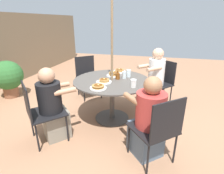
# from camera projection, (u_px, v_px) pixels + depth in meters

# --- Properties ---
(ground_plane) EXTENTS (12.00, 12.00, 0.00)m
(ground_plane) POSITION_uv_depth(u_px,v_px,m) (112.00, 118.00, 3.16)
(ground_plane) COLOR #9E7051
(patio_table) EXTENTS (1.28, 1.28, 0.72)m
(patio_table) POSITION_uv_depth(u_px,v_px,m) (112.00, 87.00, 2.95)
(patio_table) COLOR #4C4742
(patio_table) RESTS_ON ground
(umbrella_pole) EXTENTS (0.04, 0.04, 2.48)m
(umbrella_pole) POSITION_uv_depth(u_px,v_px,m) (112.00, 48.00, 2.72)
(umbrella_pole) COLOR #846B4C
(umbrella_pole) RESTS_ON ground
(patio_chair_north) EXTENTS (0.67, 0.67, 0.90)m
(patio_chair_north) POSITION_uv_depth(u_px,v_px,m) (39.00, 110.00, 2.38)
(patio_chair_north) COLOR black
(patio_chair_north) RESTS_ON ground
(diner_north) EXTENTS (0.55, 0.54, 1.08)m
(diner_north) POSITION_uv_depth(u_px,v_px,m) (53.00, 107.00, 2.48)
(diner_north) COLOR gray
(diner_north) RESTS_ON ground
(patio_chair_east) EXTENTS (0.67, 0.67, 0.90)m
(patio_chair_east) POSITION_uv_depth(u_px,v_px,m) (158.00, 127.00, 1.99)
(patio_chair_east) COLOR black
(patio_chair_east) RESTS_ON ground
(diner_east) EXTENTS (0.59, 0.58, 1.07)m
(diner_east) POSITION_uv_depth(u_px,v_px,m) (148.00, 121.00, 2.15)
(diner_east) COLOR slate
(diner_east) RESTS_ON ground
(patio_chair_south) EXTENTS (0.67, 0.67, 0.90)m
(patio_chair_south) POSITION_uv_depth(u_px,v_px,m) (161.00, 80.00, 3.56)
(patio_chair_south) COLOR black
(patio_chair_south) RESTS_ON ground
(diner_south) EXTENTS (0.57, 0.56, 1.17)m
(diner_south) POSITION_uv_depth(u_px,v_px,m) (155.00, 80.00, 3.46)
(diner_south) COLOR #3D3D42
(diner_south) RESTS_ON ground
(patio_chair_west) EXTENTS (0.67, 0.67, 0.90)m
(patio_chair_west) POSITION_uv_depth(u_px,v_px,m) (87.00, 74.00, 3.95)
(patio_chair_west) COLOR black
(patio_chair_west) RESTS_ON ground
(pancake_plate_a) EXTENTS (0.24, 0.24, 0.07)m
(pancake_plate_a) POSITION_uv_depth(u_px,v_px,m) (119.00, 71.00, 3.33)
(pancake_plate_a) COLOR white
(pancake_plate_a) RESTS_ON patio_table
(pancake_plate_b) EXTENTS (0.24, 0.24, 0.07)m
(pancake_plate_b) POSITION_uv_depth(u_px,v_px,m) (104.00, 81.00, 2.77)
(pancake_plate_b) COLOR white
(pancake_plate_b) RESTS_ON patio_table
(pancake_plate_c) EXTENTS (0.24, 0.24, 0.07)m
(pancake_plate_c) POSITION_uv_depth(u_px,v_px,m) (98.00, 87.00, 2.52)
(pancake_plate_c) COLOR white
(pancake_plate_c) RESTS_ON patio_table
(pancake_plate_d) EXTENTS (0.24, 0.24, 0.08)m
(pancake_plate_d) POSITION_uv_depth(u_px,v_px,m) (113.00, 74.00, 3.10)
(pancake_plate_d) COLOR white
(pancake_plate_d) RESTS_ON patio_table
(syrup_bottle) EXTENTS (0.10, 0.08, 0.15)m
(syrup_bottle) POSITION_uv_depth(u_px,v_px,m) (118.00, 76.00, 2.92)
(syrup_bottle) COLOR brown
(syrup_bottle) RESTS_ON patio_table
(coffee_cup) EXTENTS (0.09, 0.09, 0.12)m
(coffee_cup) POSITION_uv_depth(u_px,v_px,m) (133.00, 83.00, 2.57)
(coffee_cup) COLOR white
(coffee_cup) RESTS_ON patio_table
(drinking_glass_a) EXTENTS (0.07, 0.07, 0.12)m
(drinking_glass_a) POSITION_uv_depth(u_px,v_px,m) (124.00, 75.00, 2.95)
(drinking_glass_a) COLOR silver
(drinking_glass_a) RESTS_ON patio_table
(drinking_glass_b) EXTENTS (0.08, 0.08, 0.13)m
(drinking_glass_b) POSITION_uv_depth(u_px,v_px,m) (129.00, 73.00, 3.03)
(drinking_glass_b) COLOR silver
(drinking_glass_b) RESTS_ON patio_table
(potted_shrub) EXTENTS (0.65, 0.65, 0.84)m
(potted_shrub) POSITION_uv_depth(u_px,v_px,m) (8.00, 77.00, 3.88)
(potted_shrub) COLOR brown
(potted_shrub) RESTS_ON ground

